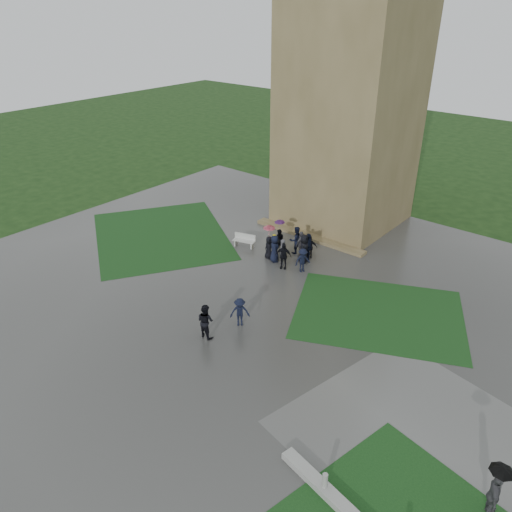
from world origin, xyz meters
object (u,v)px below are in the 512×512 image
Objects in this scene: tower at (351,101)px; bench at (244,240)px; pedestrian_near at (205,321)px; pedestrian_path at (495,491)px; pedestrian_mid at (240,312)px.

tower is 11.06× the size of bench.
tower is 9.56× the size of pedestrian_near.
bench is at bearing -107.46° from tower.
tower is 7.75× the size of pedestrian_path.
pedestrian_near is at bearing -154.53° from pedestrian_mid.
pedestrian_mid is (3.32, -15.65, -8.17)m from tower.
tower is at bearing 54.98° from bench.
pedestrian_near is at bearing -81.42° from tower.
tower is 12.28m from bench.
tower is 11.14× the size of pedestrian_mid.
pedestrian_path is at bearing -56.17° from pedestrian_mid.
pedestrian_mid is 13.97m from pedestrian_path.
tower reaches higher than pedestrian_near.
pedestrian_near is (5.29, -9.07, 0.48)m from bench.
tower is 26.29m from pedestrian_path.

